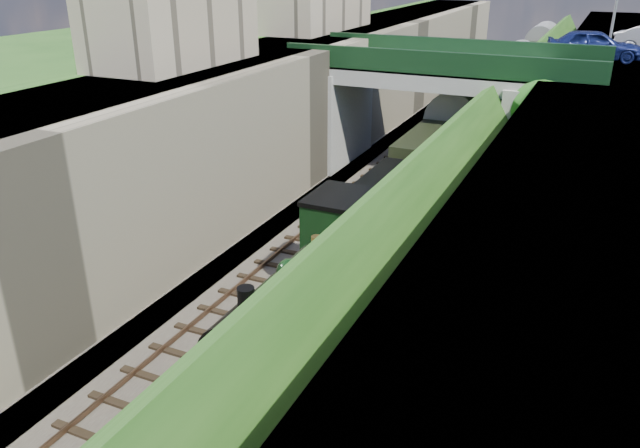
% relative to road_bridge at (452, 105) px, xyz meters
% --- Properties ---
extents(trackbed, '(10.00, 90.00, 0.20)m').
position_rel_road_bridge_xyz_m(trackbed, '(-0.94, -4.00, -3.98)').
color(trackbed, '#473F38').
rests_on(trackbed, ground).
extents(retaining_wall, '(1.00, 90.00, 7.00)m').
position_rel_road_bridge_xyz_m(retaining_wall, '(-6.44, -4.00, -0.58)').
color(retaining_wall, '#756B56').
rests_on(retaining_wall, ground).
extents(street_plateau_left, '(6.00, 90.00, 7.00)m').
position_rel_road_bridge_xyz_m(street_plateau_left, '(-9.94, -4.00, -0.58)').
color(street_plateau_left, '#262628').
rests_on(street_plateau_left, ground).
extents(street_plateau_right, '(8.00, 90.00, 6.25)m').
position_rel_road_bridge_xyz_m(street_plateau_right, '(8.56, -4.00, -0.95)').
color(street_plateau_right, '#262628').
rests_on(street_plateau_right, ground).
extents(embankment_slope, '(4.06, 90.00, 6.36)m').
position_rel_road_bridge_xyz_m(embankment_slope, '(4.03, -7.71, -1.35)').
color(embankment_slope, '#1E4714').
rests_on(embankment_slope, ground).
extents(track_left, '(2.50, 90.00, 0.20)m').
position_rel_road_bridge_xyz_m(track_left, '(-2.94, -4.00, -3.83)').
color(track_left, black).
rests_on(track_left, trackbed).
extents(track_right, '(2.50, 90.00, 0.20)m').
position_rel_road_bridge_xyz_m(track_right, '(0.26, -4.00, -3.83)').
color(track_right, black).
rests_on(track_right, trackbed).
extents(road_bridge, '(16.00, 6.40, 7.25)m').
position_rel_road_bridge_xyz_m(road_bridge, '(0.00, 0.00, 0.00)').
color(road_bridge, gray).
rests_on(road_bridge, ground).
extents(building_near, '(4.00, 8.00, 4.00)m').
position_rel_road_bridge_xyz_m(building_near, '(-10.44, -10.00, 4.92)').
color(building_near, gray).
rests_on(building_near, street_plateau_left).
extents(tree, '(3.60, 3.80, 6.60)m').
position_rel_road_bridge_xyz_m(tree, '(4.97, -1.86, 0.57)').
color(tree, black).
rests_on(tree, ground).
extents(car_blue, '(5.18, 2.88, 1.67)m').
position_rel_road_bridge_xyz_m(car_blue, '(6.44, 4.40, 3.01)').
color(car_blue, navy).
rests_on(car_blue, street_plateau_right).
extents(locomotive, '(3.10, 10.22, 3.83)m').
position_rel_road_bridge_xyz_m(locomotive, '(0.26, -18.08, -2.18)').
color(locomotive, black).
rests_on(locomotive, trackbed).
extents(tender, '(2.70, 6.00, 3.05)m').
position_rel_road_bridge_xyz_m(tender, '(0.26, -10.72, -2.46)').
color(tender, black).
rests_on(tender, trackbed).
extents(coach_front, '(2.90, 18.00, 3.70)m').
position_rel_road_bridge_xyz_m(coach_front, '(0.26, 1.88, -2.03)').
color(coach_front, black).
rests_on(coach_front, trackbed).
extents(coach_middle, '(2.90, 18.00, 3.70)m').
position_rel_road_bridge_xyz_m(coach_middle, '(0.26, 20.68, -2.03)').
color(coach_middle, black).
rests_on(coach_middle, trackbed).
extents(coach_rear, '(2.90, 18.00, 3.70)m').
position_rel_road_bridge_xyz_m(coach_rear, '(0.26, 39.48, -2.03)').
color(coach_rear, black).
rests_on(coach_rear, trackbed).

